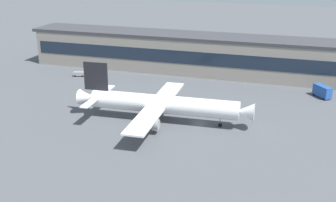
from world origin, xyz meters
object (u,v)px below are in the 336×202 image
object	(u,v)px
catering_truck	(322,91)
traffic_cone_0	(131,142)
airliner	(161,104)
follow_me_car	(79,74)

from	to	relation	value
catering_truck	traffic_cone_0	world-z (taller)	catering_truck
airliner	catering_truck	distance (m)	59.18
traffic_cone_0	catering_truck	bearing A→B (deg)	48.51
follow_me_car	airliner	bearing A→B (deg)	-36.74
catering_truck	traffic_cone_0	xyz separation A→B (m)	(-48.13, -54.43, -1.98)
airliner	follow_me_car	distance (m)	58.31
airliner	catering_truck	xyz separation A→B (m)	(45.73, 37.44, -3.03)
catering_truck	airliner	bearing A→B (deg)	-140.69
follow_me_car	traffic_cone_0	size ratio (longest dim) A/B	7.51
airliner	traffic_cone_0	world-z (taller)	airliner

